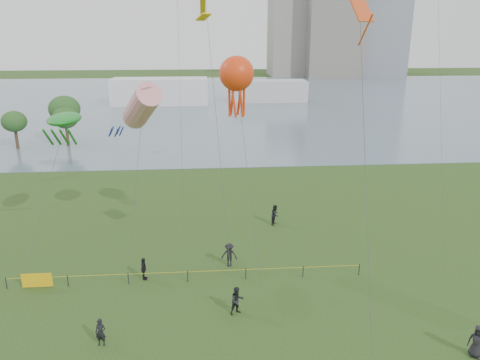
{
  "coord_description": "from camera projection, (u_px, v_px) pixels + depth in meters",
  "views": [
    {
      "loc": [
        -2.07,
        -16.22,
        16.39
      ],
      "look_at": [
        0.0,
        10.0,
        8.0
      ],
      "focal_mm": 35.0,
      "sensor_mm": 36.0,
      "label": 1
    }
  ],
  "objects": [
    {
      "name": "lake",
      "position": [
        211.0,
        101.0,
        115.51
      ],
      "size": [
        400.0,
        120.0,
        0.08
      ],
      "primitive_type": "cube",
      "color": "slate",
      "rests_on": "ground_plane"
    },
    {
      "name": "building_mid",
      "position": [
        332.0,
        24.0,
        172.08
      ],
      "size": [
        20.0,
        20.0,
        38.0
      ],
      "primitive_type": "cube",
      "color": "slate",
      "rests_on": "ground_plane"
    },
    {
      "name": "building_low",
      "position": [
        291.0,
        38.0,
        178.25
      ],
      "size": [
        16.0,
        18.0,
        28.0
      ],
      "primitive_type": "cube",
      "color": "gray",
      "rests_on": "ground_plane"
    },
    {
      "name": "pavilion_left",
      "position": [
        160.0,
        91.0,
        108.96
      ],
      "size": [
        22.0,
        8.0,
        6.0
      ],
      "primitive_type": "cube",
      "color": "silver",
      "rests_on": "ground_plane"
    },
    {
      "name": "pavilion_right",
      "position": [
        269.0,
        91.0,
        113.91
      ],
      "size": [
        18.0,
        7.0,
        5.0
      ],
      "primitive_type": "cube",
      "color": "silver",
      "rests_on": "ground_plane"
    },
    {
      "name": "fence",
      "position": [
        96.0,
        278.0,
        31.44
      ],
      "size": [
        24.07,
        0.07,
        1.05
      ],
      "color": "black",
      "rests_on": "ground_plane"
    },
    {
      "name": "spectator_a",
      "position": [
        237.0,
        301.0,
        28.18
      ],
      "size": [
        1.06,
        0.96,
        1.77
      ],
      "primitive_type": "imported",
      "rotation": [
        0.0,
        0.0,
        0.42
      ],
      "color": "black",
      "rests_on": "ground_plane"
    },
    {
      "name": "spectator_b",
      "position": [
        229.0,
        255.0,
        33.91
      ],
      "size": [
        1.27,
        0.88,
        1.8
      ],
      "primitive_type": "imported",
      "rotation": [
        0.0,
        0.0,
        -0.19
      ],
      "color": "black",
      "rests_on": "ground_plane"
    },
    {
      "name": "spectator_c",
      "position": [
        144.0,
        269.0,
        32.11
      ],
      "size": [
        0.45,
        0.97,
        1.62
      ],
      "primitive_type": "imported",
      "rotation": [
        0.0,
        0.0,
        1.51
      ],
      "color": "black",
      "rests_on": "ground_plane"
    },
    {
      "name": "spectator_d",
      "position": [
        477.0,
        341.0,
        24.42
      ],
      "size": [
        1.07,
        0.96,
        1.83
      ],
      "primitive_type": "imported",
      "rotation": [
        0.0,
        0.0,
        -0.55
      ],
      "color": "black",
      "rests_on": "ground_plane"
    },
    {
      "name": "spectator_f",
      "position": [
        101.0,
        332.0,
        25.34
      ],
      "size": [
        0.65,
        0.48,
        1.61
      ],
      "primitive_type": "imported",
      "rotation": [
        0.0,
        0.0,
        -0.18
      ],
      "color": "black",
      "rests_on": "ground_plane"
    },
    {
      "name": "spectator_g",
      "position": [
        275.0,
        215.0,
        41.33
      ],
      "size": [
        1.02,
        1.1,
        1.81
      ],
      "primitive_type": "imported",
      "rotation": [
        0.0,
        0.0,
        1.08
      ],
      "color": "black",
      "rests_on": "ground_plane"
    },
    {
      "name": "kite_windsock",
      "position": [
        142.0,
        106.0,
        34.29
      ],
      "size": [
        4.3,
        6.49,
        13.08
      ],
      "rotation": [
        0.0,
        0.0,
        -0.25
      ],
      "color": "#3F3F42"
    },
    {
      "name": "kite_creature",
      "position": [
        64.0,
        119.0,
        33.88
      ],
      "size": [
        3.81,
        6.86,
        10.72
      ],
      "rotation": [
        0.0,
        0.0,
        -0.14
      ],
      "color": "#3F3F42"
    },
    {
      "name": "kite_octopus",
      "position": [
        237.0,
        75.0,
        31.42
      ],
      "size": [
        2.47,
        5.61,
        14.85
      ],
      "rotation": [
        0.0,
        0.0,
        0.38
      ],
      "color": "#3F3F42"
    },
    {
      "name": "kite_delta",
      "position": [
        361.0,
        26.0,
        20.58
      ],
      "size": [
        1.61,
        8.51,
        18.09
      ],
      "rotation": [
        0.0,
        0.0,
        -0.26
      ],
      "color": "#3F3F42"
    }
  ]
}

